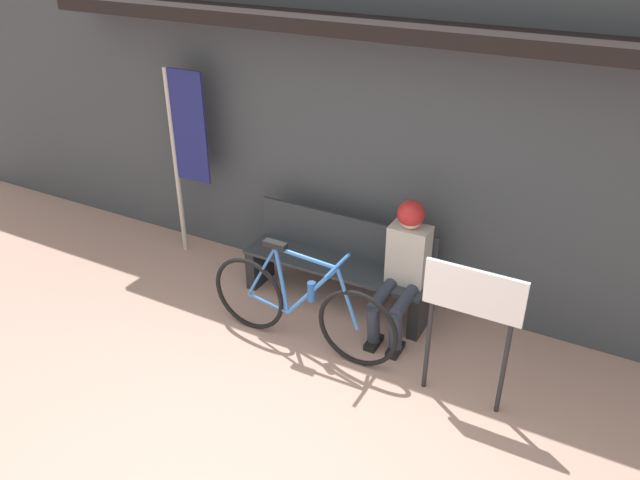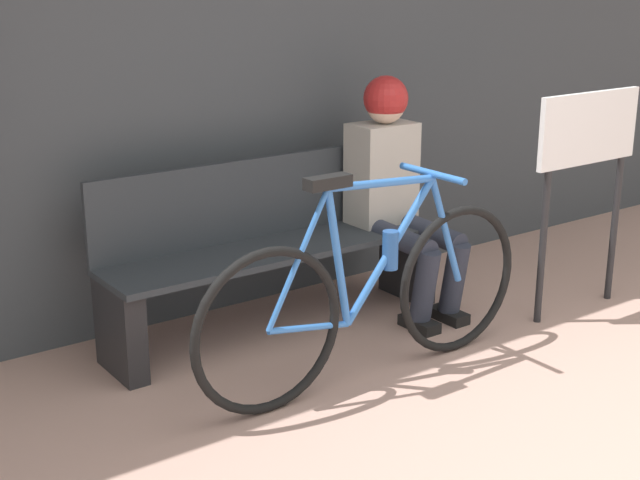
{
  "view_description": "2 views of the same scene",
  "coord_description": "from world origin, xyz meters",
  "px_view_note": "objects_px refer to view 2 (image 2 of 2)",
  "views": [
    {
      "loc": [
        1.96,
        -2.3,
        3.36
      ],
      "look_at": [
        -0.26,
        1.78,
        0.82
      ],
      "focal_mm": 35.0,
      "sensor_mm": 36.0,
      "label": 1
    },
    {
      "loc": [
        -2.51,
        -1.39,
        1.74
      ],
      "look_at": [
        -0.28,
        1.69,
        0.57
      ],
      "focal_mm": 50.0,
      "sensor_mm": 36.0,
      "label": 2
    }
  ],
  "objects_px": {
    "person_seated": "(395,180)",
    "park_bench_near": "(272,251)",
    "signboard": "(587,152)",
    "bicycle": "(371,295)"
  },
  "relations": [
    {
      "from": "person_seated",
      "to": "signboard",
      "type": "xyz_separation_m",
      "value": [
        0.74,
        -0.61,
        0.16
      ]
    },
    {
      "from": "park_bench_near",
      "to": "person_seated",
      "type": "distance_m",
      "value": 0.75
    },
    {
      "from": "bicycle",
      "to": "person_seated",
      "type": "height_order",
      "value": "person_seated"
    },
    {
      "from": "park_bench_near",
      "to": "person_seated",
      "type": "xyz_separation_m",
      "value": [
        0.68,
        -0.12,
        0.29
      ]
    },
    {
      "from": "person_seated",
      "to": "park_bench_near",
      "type": "bearing_deg",
      "value": 169.8
    },
    {
      "from": "park_bench_near",
      "to": "bicycle",
      "type": "distance_m",
      "value": 0.74
    },
    {
      "from": "park_bench_near",
      "to": "signboard",
      "type": "distance_m",
      "value": 1.66
    },
    {
      "from": "bicycle",
      "to": "signboard",
      "type": "bearing_deg",
      "value": 0.21
    },
    {
      "from": "park_bench_near",
      "to": "signboard",
      "type": "bearing_deg",
      "value": -27.24
    },
    {
      "from": "signboard",
      "to": "bicycle",
      "type": "bearing_deg",
      "value": -179.79
    }
  ]
}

